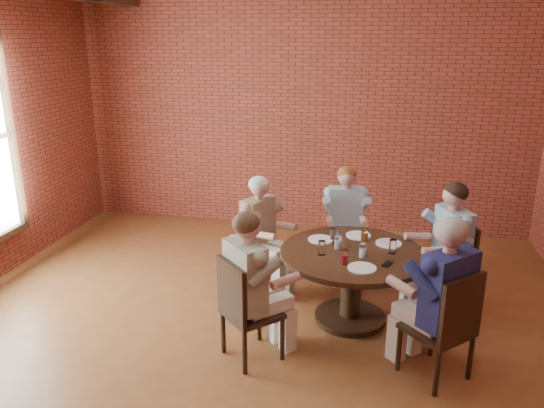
% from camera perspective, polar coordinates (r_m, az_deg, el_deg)
% --- Properties ---
extents(floor, '(7.00, 7.00, 0.00)m').
position_cam_1_polar(floor, '(4.99, -2.98, -15.84)').
color(floor, brown).
rests_on(floor, ground).
extents(wall_back, '(7.00, 0.00, 7.00)m').
position_cam_1_polar(wall_back, '(7.67, 3.24, 9.81)').
color(wall_back, '#953A2B').
rests_on(wall_back, ground).
extents(dining_table, '(1.42, 1.42, 0.75)m').
position_cam_1_polar(dining_table, '(5.31, 8.60, -7.26)').
color(dining_table, black).
rests_on(dining_table, floor).
extents(chair_a, '(0.59, 0.59, 0.96)m').
position_cam_1_polar(chair_a, '(5.74, 18.80, -6.17)').
color(chair_a, black).
rests_on(chair_a, floor).
extents(diner_a, '(0.85, 0.77, 1.38)m').
position_cam_1_polar(diner_a, '(5.64, 18.15, -4.68)').
color(diner_a, teal).
rests_on(diner_a, floor).
extents(chair_b, '(0.47, 0.47, 0.93)m').
position_cam_1_polar(chair_b, '(6.38, 7.77, -3.07)').
color(chair_b, black).
rests_on(chair_b, floor).
extents(diner_b, '(0.60, 0.70, 1.32)m').
position_cam_1_polar(diner_b, '(6.25, 7.88, -2.02)').
color(diner_b, '#94AABD').
rests_on(diner_b, floor).
extents(chair_c, '(0.56, 0.56, 0.92)m').
position_cam_1_polar(chair_c, '(5.95, -1.68, -4.49)').
color(chair_c, black).
rests_on(chair_c, floor).
extents(diner_c, '(0.79, 0.74, 1.31)m').
position_cam_1_polar(diner_c, '(5.85, -1.07, -3.31)').
color(diner_c, brown).
rests_on(diner_c, floor).
extents(chair_d, '(0.63, 0.63, 0.96)m').
position_cam_1_polar(chair_d, '(4.66, -3.13, -11.01)').
color(chair_d, black).
rests_on(chair_d, floor).
extents(diner_d, '(0.86, 0.86, 1.37)m').
position_cam_1_polar(diner_d, '(4.62, -2.19, -8.91)').
color(diner_d, tan).
rests_on(diner_d, floor).
extents(chair_e, '(0.66, 0.66, 0.99)m').
position_cam_1_polar(chair_e, '(4.60, 18.35, -12.18)').
color(chair_e, black).
rests_on(chair_e, floor).
extents(diner_e, '(0.91, 0.92, 1.42)m').
position_cam_1_polar(diner_e, '(4.57, 17.62, -9.73)').
color(diner_e, '#1C204F').
rests_on(diner_e, floor).
extents(plate_a, '(0.26, 0.26, 0.01)m').
position_cam_1_polar(plate_a, '(5.46, 12.43, -4.16)').
color(plate_a, white).
rests_on(plate_a, dining_table).
extents(plate_b, '(0.26, 0.26, 0.01)m').
position_cam_1_polar(plate_b, '(5.61, 9.30, -3.35)').
color(plate_b, white).
rests_on(plate_b, dining_table).
extents(plate_c, '(0.26, 0.26, 0.01)m').
position_cam_1_polar(plate_c, '(5.46, 5.26, -3.81)').
color(plate_c, white).
rests_on(plate_c, dining_table).
extents(plate_d, '(0.26, 0.26, 0.01)m').
position_cam_1_polar(plate_d, '(4.86, 9.65, -6.80)').
color(plate_d, white).
rests_on(plate_d, dining_table).
extents(glass_a, '(0.07, 0.07, 0.14)m').
position_cam_1_polar(glass_a, '(5.22, 12.85, -4.48)').
color(glass_a, white).
rests_on(glass_a, dining_table).
extents(glass_b, '(0.07, 0.07, 0.14)m').
position_cam_1_polar(glass_b, '(5.46, 9.92, -3.31)').
color(glass_b, white).
rests_on(glass_b, dining_table).
extents(glass_c, '(0.07, 0.07, 0.14)m').
position_cam_1_polar(glass_c, '(5.40, 6.68, -3.38)').
color(glass_c, white).
rests_on(glass_c, dining_table).
extents(glass_d, '(0.07, 0.07, 0.14)m').
position_cam_1_polar(glass_d, '(5.24, 7.12, -4.09)').
color(glass_d, white).
rests_on(glass_d, dining_table).
extents(glass_e, '(0.07, 0.07, 0.14)m').
position_cam_1_polar(glass_e, '(5.08, 5.38, -4.72)').
color(glass_e, white).
rests_on(glass_e, dining_table).
extents(glass_f, '(0.07, 0.07, 0.14)m').
position_cam_1_polar(glass_f, '(4.90, 7.78, -5.68)').
color(glass_f, white).
rests_on(glass_f, dining_table).
extents(glass_g, '(0.07, 0.07, 0.14)m').
position_cam_1_polar(glass_g, '(5.08, 9.75, -4.93)').
color(glass_g, white).
rests_on(glass_g, dining_table).
extents(smartphone, '(0.12, 0.15, 0.01)m').
position_cam_1_polar(smartphone, '(4.99, 12.31, -6.34)').
color(smartphone, black).
rests_on(smartphone, dining_table).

